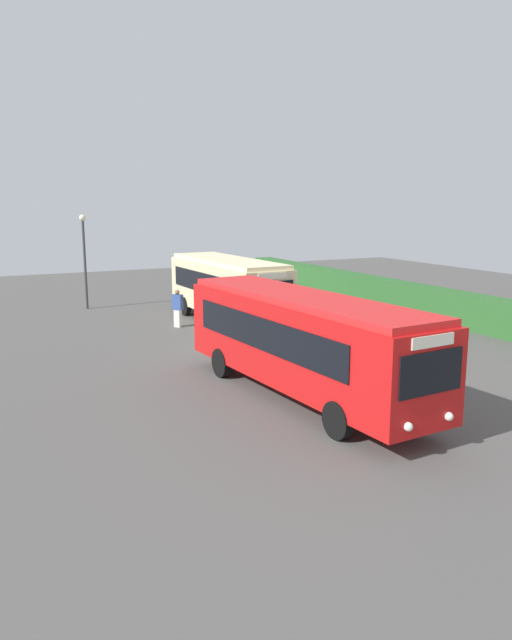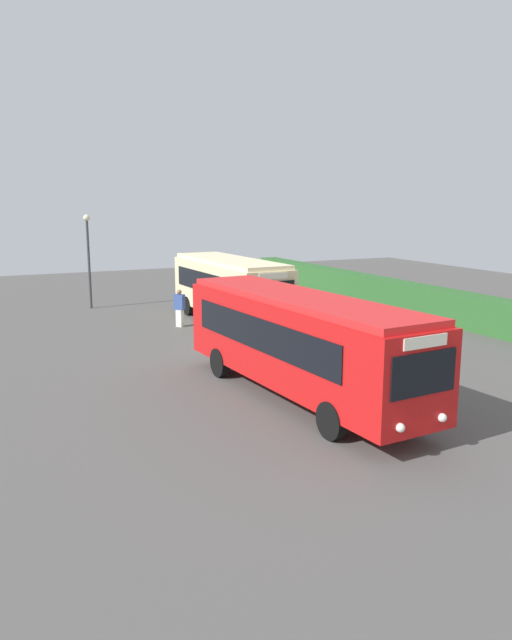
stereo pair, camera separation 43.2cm
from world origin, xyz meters
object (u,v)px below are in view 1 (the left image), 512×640
(bus_red, at_px, (302,339))
(person_left, at_px, (247,296))
(person_center, at_px, (178,308))
(person_far, at_px, (384,356))
(lamppost, at_px, (84,250))
(person_right, at_px, (288,303))
(bus_cream, at_px, (228,286))

(bus_red, distance_m, person_left, 14.33)
(person_left, bearing_deg, person_center, 157.44)
(person_center, height_order, person_far, person_far)
(person_center, relative_size, person_far, 0.94)
(person_center, relative_size, lamppost, 0.35)
(person_left, distance_m, person_far, 13.83)
(person_right, relative_size, person_far, 0.94)
(bus_red, bearing_deg, bus_cream, 162.75)
(bus_cream, xyz_separation_m, bus_red, (11.89, -2.81, 0.02))
(person_left, distance_m, person_right, 3.06)
(person_left, xyz_separation_m, person_right, (2.95, 0.84, 0.02))
(bus_cream, height_order, lamppost, lamppost)
(person_right, bearing_deg, bus_red, 85.69)
(bus_cream, bearing_deg, person_left, 129.47)
(person_left, height_order, person_center, person_center)
(bus_red, distance_m, lamppost, 19.18)
(lamppost, bearing_deg, person_right, 44.62)
(bus_red, height_order, person_left, bus_red)
(person_center, xyz_separation_m, person_right, (1.25, 5.34, 0.01))
(person_center, xyz_separation_m, lamppost, (-7.09, -2.89, 2.35))
(person_center, bearing_deg, person_right, -50.77)
(person_center, distance_m, lamppost, 8.01)
(bus_cream, height_order, person_center, bus_cream)
(bus_red, relative_size, person_left, 6.01)
(bus_red, bearing_deg, person_left, 157.09)
(person_far, distance_m, lamppost, 20.09)
(bus_cream, xyz_separation_m, person_far, (12.09, 0.17, -0.79))
(bus_cream, distance_m, person_right, 3.10)
(bus_red, xyz_separation_m, person_left, (-13.53, 4.65, -0.91))
(person_left, height_order, person_right, person_right)
(lamppost, bearing_deg, person_center, 22.18)
(bus_red, distance_m, person_right, 11.95)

